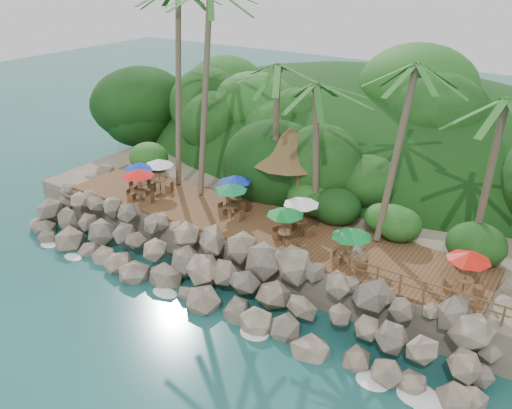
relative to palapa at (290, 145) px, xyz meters
The scene contains 12 objects.
ground 11.56m from the palapa, 88.90° to the right, with size 140.00×140.00×0.00m, color #19514F.
land_base 7.64m from the palapa, 88.16° to the left, with size 32.00×25.20×2.10m, color gray.
jungle_hill 14.68m from the palapa, 89.18° to the left, with size 44.80×28.00×15.40m, color #143811.
seawall 9.26m from the palapa, 88.62° to the right, with size 29.00×4.00×2.30m, color gray, non-canonical shape.
terrace 5.38m from the palapa, 87.25° to the right, with size 26.00×5.00×0.20m, color brown.
jungle_foliage 7.65m from the palapa, 87.79° to the left, with size 44.00×16.00×12.00m, color #143811, non-canonical shape.
foam_line 11.29m from the palapa, 88.86° to the right, with size 25.20×0.80×0.06m.
palms 6.44m from the palapa, 44.71° to the right, with size 25.09×6.94×13.60m.
palapa is the anchor object (origin of this frame).
dining_clusters 4.86m from the palapa, 92.35° to the right, with size 22.08×4.45×2.13m.
railing 12.77m from the palapa, 30.75° to the right, with size 7.20×0.10×1.00m.
waiter 8.84m from the palapa, 35.74° to the right, with size 0.57×0.38×1.58m, color white.
Camera 1 is at (15.51, -17.28, 16.38)m, focal length 38.27 mm.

